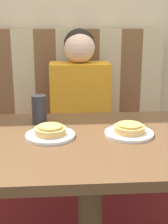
{
  "coord_description": "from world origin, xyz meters",
  "views": [
    {
      "loc": [
        -0.11,
        -1.11,
        1.19
      ],
      "look_at": [
        0.0,
        0.35,
        0.77
      ],
      "focal_mm": 50.0,
      "sensor_mm": 36.0,
      "label": 1
    }
  ],
  "objects_px": {
    "person": "(80,89)",
    "plate_left": "(50,135)",
    "plate_right": "(129,133)",
    "pizza_left": "(50,130)",
    "pizza_right": "(129,128)",
    "drinking_cup": "(39,110)"
  },
  "relations": [
    {
      "from": "pizza_left",
      "to": "pizza_right",
      "type": "relative_size",
      "value": 1.0
    },
    {
      "from": "plate_right",
      "to": "pizza_right",
      "type": "relative_size",
      "value": 1.57
    },
    {
      "from": "person",
      "to": "drinking_cup",
      "type": "bearing_deg",
      "value": -112.28
    },
    {
      "from": "plate_left",
      "to": "plate_right",
      "type": "distance_m",
      "value": 0.31
    },
    {
      "from": "person",
      "to": "drinking_cup",
      "type": "xyz_separation_m",
      "value": [
        -0.21,
        -0.5,
        0.02
      ]
    },
    {
      "from": "pizza_left",
      "to": "drinking_cup",
      "type": "height_order",
      "value": "drinking_cup"
    },
    {
      "from": "plate_right",
      "to": "drinking_cup",
      "type": "distance_m",
      "value": 0.4
    },
    {
      "from": "person",
      "to": "plate_left",
      "type": "bearing_deg",
      "value": -102.86
    },
    {
      "from": "pizza_left",
      "to": "pizza_right",
      "type": "height_order",
      "value": "same"
    },
    {
      "from": "plate_right",
      "to": "drinking_cup",
      "type": "height_order",
      "value": "drinking_cup"
    },
    {
      "from": "plate_right",
      "to": "plate_left",
      "type": "bearing_deg",
      "value": 180.0
    },
    {
      "from": "person",
      "to": "pizza_right",
      "type": "relative_size",
      "value": 5.55
    },
    {
      "from": "plate_left",
      "to": "plate_right",
      "type": "xyz_separation_m",
      "value": [
        0.31,
        0.0,
        0.0
      ]
    },
    {
      "from": "plate_left",
      "to": "pizza_left",
      "type": "xyz_separation_m",
      "value": [
        0.0,
        0.0,
        0.02
      ]
    },
    {
      "from": "pizza_right",
      "to": "person",
      "type": "bearing_deg",
      "value": 102.86
    },
    {
      "from": "plate_right",
      "to": "pizza_left",
      "type": "relative_size",
      "value": 1.57
    },
    {
      "from": "plate_right",
      "to": "pizza_right",
      "type": "xyz_separation_m",
      "value": [
        0.0,
        0.0,
        0.02
      ]
    },
    {
      "from": "plate_right",
      "to": "pizza_right",
      "type": "bearing_deg",
      "value": 0.0
    },
    {
      "from": "plate_left",
      "to": "pizza_left",
      "type": "height_order",
      "value": "pizza_left"
    },
    {
      "from": "pizza_right",
      "to": "plate_right",
      "type": "bearing_deg",
      "value": 0.0
    },
    {
      "from": "plate_right",
      "to": "pizza_right",
      "type": "distance_m",
      "value": 0.02
    },
    {
      "from": "plate_left",
      "to": "pizza_right",
      "type": "relative_size",
      "value": 1.57
    }
  ]
}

